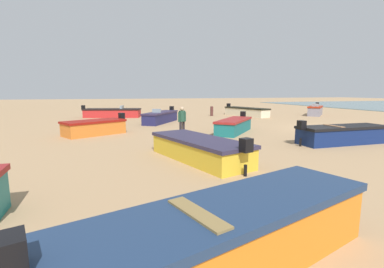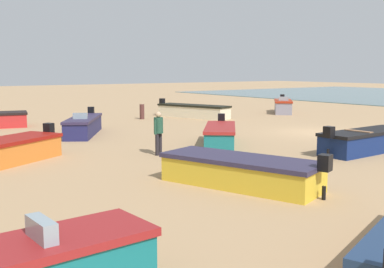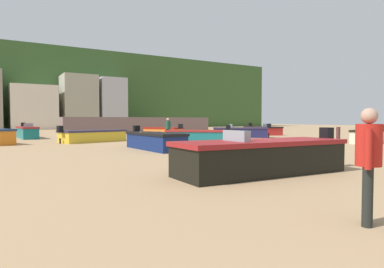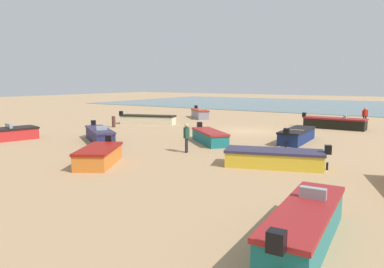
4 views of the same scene
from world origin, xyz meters
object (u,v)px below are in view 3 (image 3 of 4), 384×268
object	(u,v)px
boat_navy_8	(240,132)
mooring_post_near_water	(338,133)
boat_navy_3	(155,141)
beach_walker_foreground	(368,156)
boat_black_5	(262,157)
boat_cream_4	(371,136)
boat_teal_9	(27,132)
beach_walker_distant	(168,127)
boat_yellow_1	(93,136)
boat_teal_10	(196,136)
boat_red_2	(262,130)
boat_orange_6	(163,132)

from	to	relation	value
boat_navy_8	mooring_post_near_water	distance (m)	7.53
boat_navy_3	beach_walker_foreground	xyz separation A→B (m)	(-2.40, -12.50, 0.52)
boat_black_5	boat_cream_4	bearing A→B (deg)	-66.50
boat_black_5	boat_teal_9	size ratio (longest dim) A/B	1.07
boat_navy_3	boat_navy_8	world-z (taller)	boat_navy_8
boat_teal_9	beach_walker_foreground	distance (m)	27.26
boat_navy_8	beach_walker_distant	distance (m)	6.82
boat_yellow_1	boat_navy_8	size ratio (longest dim) A/B	1.07
boat_black_5	mooring_post_near_water	size ratio (longest dim) A/B	5.47
mooring_post_near_water	boat_cream_4	bearing A→B (deg)	-108.42
boat_teal_9	beach_walker_distant	distance (m)	11.76
beach_walker_foreground	beach_walker_distant	bearing A→B (deg)	40.22
boat_cream_4	boat_teal_10	world-z (taller)	boat_cream_4
boat_navy_8	boat_teal_9	world-z (taller)	boat_teal_9
boat_cream_4	beach_walker_foreground	world-z (taller)	beach_walker_foreground
beach_walker_foreground	boat_red_2	bearing A→B (deg)	19.20
boat_orange_6	mooring_post_near_water	world-z (taller)	boat_orange_6
mooring_post_near_water	boat_navy_3	bearing A→B (deg)	-176.50
mooring_post_near_water	beach_walker_distant	xyz separation A→B (m)	(-11.47, 5.82, 0.48)
boat_navy_3	beach_walker_distant	bearing A→B (deg)	-122.70
boat_red_2	beach_walker_distant	distance (m)	13.19
boat_yellow_1	beach_walker_distant	size ratio (longest dim) A/B	2.92
boat_black_5	boat_red_2	bearing A→B (deg)	-40.95
boat_navy_3	mooring_post_near_water	world-z (taller)	boat_navy_3
boat_orange_6	boat_teal_9	xyz separation A→B (m)	(-10.55, 3.22, 0.06)
boat_black_5	beach_walker_foreground	world-z (taller)	beach_walker_foreground
boat_teal_10	mooring_post_near_water	distance (m)	11.31
beach_walker_foreground	beach_walker_distant	world-z (taller)	same
boat_navy_3	boat_teal_10	xyz separation A→B (m)	(4.55, 3.48, -0.01)
boat_cream_4	mooring_post_near_water	xyz separation A→B (m)	(1.09, 3.26, 0.04)
boat_yellow_1	boat_navy_3	world-z (taller)	boat_navy_3
mooring_post_near_water	boat_yellow_1	bearing A→B (deg)	158.91
beach_walker_foreground	boat_navy_8	bearing A→B (deg)	24.37
boat_cream_4	boat_black_5	xyz separation A→B (m)	(-15.12, -6.11, 0.03)
boat_orange_6	beach_walker_foreground	distance (m)	25.37
boat_orange_6	boat_navy_8	bearing A→B (deg)	-73.42
boat_red_2	boat_teal_10	size ratio (longest dim) A/B	1.47
boat_navy_3	boat_black_5	distance (m)	8.45
boat_black_5	boat_yellow_1	bearing A→B (deg)	3.42
beach_walker_distant	boat_orange_6	bearing A→B (deg)	-46.73
boat_navy_3	mooring_post_near_water	bearing A→B (deg)	-177.98
boat_orange_6	boat_navy_8	distance (m)	6.75
boat_yellow_1	beach_walker_foreground	xyz separation A→B (m)	(-1.23, -19.91, 0.55)
boat_navy_3	beach_walker_foreground	world-z (taller)	beach_walker_foreground
boat_yellow_1	mooring_post_near_water	distance (m)	17.94
boat_orange_6	beach_walker_foreground	xyz separation A→B (m)	(-8.35, -23.95, 0.53)
boat_yellow_1	boat_teal_10	xyz separation A→B (m)	(5.72, -3.93, 0.01)
boat_teal_9	boat_orange_6	bearing A→B (deg)	159.96
mooring_post_near_water	boat_navy_8	bearing A→B (deg)	128.36
boat_cream_4	beach_walker_distant	distance (m)	13.80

